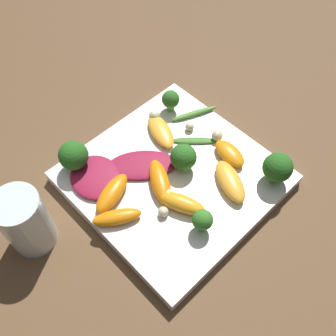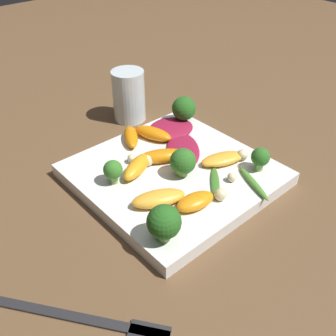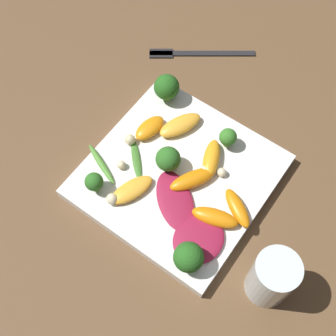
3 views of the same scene
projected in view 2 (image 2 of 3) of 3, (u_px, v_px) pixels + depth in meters
ground_plane at (174, 180)px, 0.62m from camera, size 2.40×2.40×0.00m
plate at (174, 174)px, 0.61m from camera, size 0.27×0.27×0.02m
drinking_glass at (129, 96)px, 0.74m from camera, size 0.06×0.06×0.10m
fork at (100, 321)px, 0.41m from camera, size 0.17×0.13×0.01m
radicchio_leaf_0 at (183, 150)px, 0.64m from camera, size 0.11×0.11×0.01m
radicchio_leaf_1 at (171, 128)px, 0.69m from camera, size 0.08×0.08×0.01m
orange_segment_0 at (195, 201)px, 0.53m from camera, size 0.04×0.06×0.02m
orange_segment_1 at (223, 159)px, 0.61m from camera, size 0.05×0.08×0.01m
orange_segment_2 at (138, 166)px, 0.59m from camera, size 0.05×0.07×0.02m
orange_segment_3 at (162, 156)px, 0.61m from camera, size 0.06×0.08×0.02m
orange_segment_4 at (153, 133)px, 0.67m from camera, size 0.08×0.05×0.02m
orange_segment_5 at (129, 137)px, 0.66m from camera, size 0.07×0.05×0.02m
orange_segment_6 at (159, 198)px, 0.53m from camera, size 0.06×0.08×0.02m
broccoli_floret_0 at (260, 158)px, 0.59m from camera, size 0.03×0.03×0.04m
broccoli_floret_1 at (184, 109)px, 0.70m from camera, size 0.04×0.04×0.05m
broccoli_floret_2 at (113, 170)px, 0.56m from camera, size 0.03×0.03×0.04m
broccoli_floret_3 at (164, 223)px, 0.47m from camera, size 0.04×0.04×0.05m
broccoli_floret_4 at (181, 163)px, 0.57m from camera, size 0.04×0.04×0.04m
arugula_sprig_0 at (215, 183)px, 0.57m from camera, size 0.06×0.06×0.00m
arugula_sprig_1 at (254, 183)px, 0.57m from camera, size 0.08×0.04×0.01m
macadamia_nut_0 at (148, 161)px, 0.61m from camera, size 0.02×0.02×0.02m
macadamia_nut_1 at (218, 196)px, 0.54m from camera, size 0.02×0.02×0.02m
macadamia_nut_2 at (242, 155)px, 0.62m from camera, size 0.02×0.02×0.02m
macadamia_nut_3 at (232, 177)px, 0.57m from camera, size 0.01×0.01×0.01m
macadamia_nut_4 at (132, 159)px, 0.61m from camera, size 0.01×0.01×0.01m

